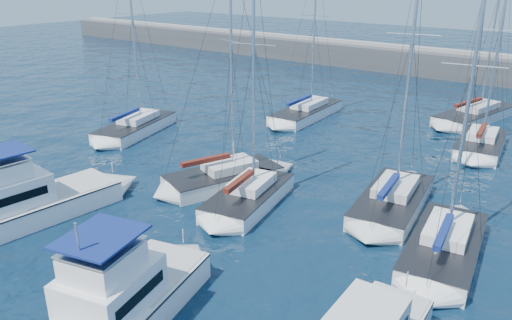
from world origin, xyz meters
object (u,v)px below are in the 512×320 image
Objects in this scene: motor_yacht_port_inner at (19,204)px; sailboat_mid_e at (444,246)px; sailboat_mid_c at (249,196)px; sailboat_back_a at (307,112)px; sailboat_mid_d at (392,200)px; sailboat_back_c at (481,144)px; sailboat_back_b at (475,115)px; sailboat_mid_b at (224,177)px; sailboat_mid_a at (136,127)px; motor_yacht_stbd_inner at (122,299)px.

motor_yacht_port_inner is 22.20m from sailboat_mid_e.
sailboat_mid_c reaches higher than sailboat_back_a.
sailboat_back_a is (-14.28, 13.32, -0.02)m from sailboat_mid_d.
sailboat_mid_c is at bearing -121.64° from sailboat_back_c.
motor_yacht_port_inner is at bearing -159.67° from sailboat_mid_e.
sailboat_mid_e is (4.07, -3.29, -0.01)m from sailboat_mid_d.
sailboat_back_b is 1.26× the size of sailboat_back_c.
sailboat_mid_e is 25.86m from sailboat_back_b.
motor_yacht_port_inner is at bearing -96.78° from sailboat_mid_b.
sailboat_mid_a is 23.21m from sailboat_mid_d.
sailboat_mid_d reaches higher than sailboat_back_a.
sailboat_back_a is 15.43m from sailboat_back_b.
sailboat_mid_b is 1.01× the size of sailboat_back_c.
sailboat_mid_b is 0.80× the size of sailboat_back_b.
motor_yacht_stbd_inner is 11.62m from sailboat_mid_c.
sailboat_mid_e is (8.22, 12.61, -0.61)m from motor_yacht_stbd_inner.
sailboat_mid_a is at bearing 125.05° from motor_yacht_stbd_inner.
sailboat_mid_a is 1.08× the size of sailboat_mid_b.
motor_yacht_stbd_inner is at bearing -45.23° from sailboat_mid_b.
sailboat_mid_d reaches higher than motor_yacht_stbd_inner.
sailboat_mid_b is at bearing 171.55° from sailboat_mid_e.
sailboat_back_a is 15.53m from sailboat_back_c.
motor_yacht_stbd_inner is 0.56× the size of sailboat_mid_e.
sailboat_back_b is (2.65, 37.87, -0.59)m from motor_yacht_stbd_inner.
sailboat_mid_a is at bearing -159.23° from sailboat_back_c.
motor_yacht_stbd_inner is at bearing -74.35° from sailboat_back_a.
motor_yacht_stbd_inner is at bearing -107.91° from sailboat_back_c.
sailboat_mid_c is 1.00× the size of sailboat_back_a.
sailboat_back_a is at bearing 94.74° from motor_yacht_stbd_inner.
sailboat_mid_b is 0.99× the size of sailboat_mid_e.
sailboat_back_b is 8.81m from sailboat_back_c.
sailboat_back_b is at bearing 71.61° from motor_yacht_stbd_inner.
motor_yacht_stbd_inner is 0.56× the size of sailboat_mid_b.
sailboat_mid_b is (-5.84, 12.57, -0.61)m from motor_yacht_stbd_inner.
sailboat_mid_a is 1.05× the size of sailboat_mid_c.
sailboat_mid_a is at bearing -128.13° from sailboat_back_a.
sailboat_back_c is at bearing 65.26° from motor_yacht_stbd_inner.
motor_yacht_port_inner is 0.68× the size of sailboat_back_a.
sailboat_mid_e is (10.97, 1.34, -0.02)m from sailboat_mid_c.
sailboat_back_c is at bearing 75.84° from sailboat_mid_d.
sailboat_mid_a is (-19.06, 16.32, -0.60)m from motor_yacht_stbd_inner.
sailboat_mid_e is 1.02× the size of sailboat_back_c.
sailboat_mid_a reaches higher than sailboat_mid_e.
sailboat_back_a is at bearing 128.07° from sailboat_mid_d.
sailboat_back_b reaches higher than sailboat_mid_e.
sailboat_mid_e is 24.75m from sailboat_back_a.
sailboat_mid_a is 27.52m from sailboat_mid_e.
motor_yacht_port_inner is at bearing -98.62° from sailboat_back_b.
motor_yacht_stbd_inner is 25.10m from sailboat_mid_a.
sailboat_mid_c is (-2.75, 11.27, -0.59)m from motor_yacht_stbd_inner.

